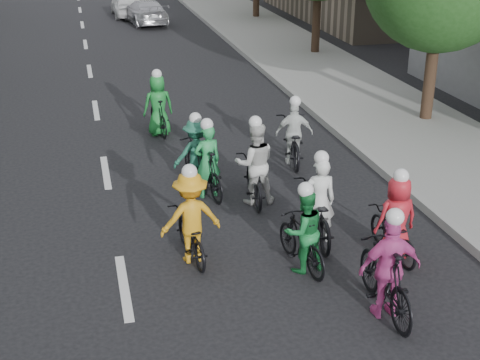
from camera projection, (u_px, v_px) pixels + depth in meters
name	position (u px, v px, depth m)	size (l,w,h in m)	color
ground	(124.00, 287.00, 10.63)	(120.00, 120.00, 0.00)	black
sidewalk_right	(351.00, 91.00, 21.32)	(4.00, 80.00, 0.15)	gray
curb_right	(292.00, 94.00, 20.88)	(0.18, 80.00, 0.18)	#999993
cyclist_0	(317.00, 210.00, 11.94)	(0.90, 1.99, 1.73)	black
cyclist_1	(303.00, 236.00, 10.96)	(0.78, 1.60, 1.58)	black
cyclist_2	(191.00, 225.00, 11.23)	(1.09, 1.64, 1.75)	black
cyclist_3	(387.00, 274.00, 9.73)	(0.95, 1.89, 1.74)	black
cyclist_4	(394.00, 226.00, 11.34)	(0.76, 1.58, 1.65)	black
cyclist_5	(207.00, 168.00, 13.73)	(0.77, 1.77, 1.69)	black
cyclist_6	(254.00, 171.00, 13.42)	(0.88, 1.74, 1.83)	black
cyclist_7	(196.00, 158.00, 14.15)	(1.03, 1.75, 1.66)	black
cyclist_8	(293.00, 139.00, 15.48)	(1.01, 2.02, 1.63)	black
cyclist_9	(158.00, 110.00, 17.36)	(0.83, 1.67, 1.74)	black
follow_car_lead	(145.00, 12.00, 33.03)	(1.65, 4.05, 1.18)	silver
follow_car_trail	(127.00, 4.00, 35.15)	(1.54, 3.82, 1.30)	white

